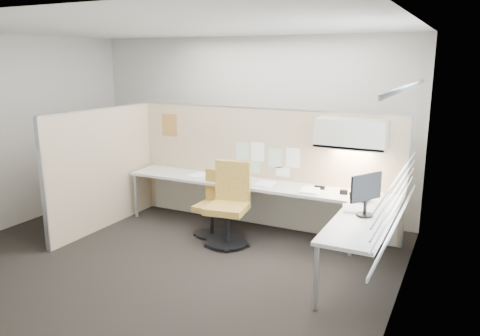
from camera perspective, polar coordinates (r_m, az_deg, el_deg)
The scene contains 26 objects.
floor at distance 6.14m, azimuth -8.44°, elevation -10.56°, with size 5.50×4.50×0.01m, color black.
ceiling at distance 5.64m, azimuth -9.44°, elevation 16.60°, with size 5.50×4.50×0.01m, color white.
wall_back at distance 7.65m, azimuth 0.88°, elevation 5.27°, with size 5.50×0.02×2.80m, color beige.
wall_front at distance 4.15m, azimuth -27.12°, elevation -2.98°, with size 5.50×0.02×2.80m, color beige.
wall_left at distance 7.64m, azimuth -26.07°, elevation 3.92°, with size 0.02×4.50×2.80m, color beige.
wall_right at distance 4.73m, azimuth 19.46°, elevation -0.44°, with size 0.02×4.50×2.80m, color beige.
window_pane at distance 4.70m, azimuth 19.30°, elevation 1.37°, with size 0.01×2.80×1.30m, color #919CA8.
partition_back at distance 6.93m, azimuth 2.64°, elevation 0.02°, with size 4.10×0.06×1.75m, color tan.
partition_left at distance 7.14m, azimuth -16.31°, elevation -0.11°, with size 0.06×2.20×1.75m, color tan.
desk at distance 6.44m, azimuth 4.00°, elevation -3.55°, with size 4.00×2.07×0.73m.
overhead_bin at distance 6.20m, azimuth 13.41°, elevation 4.08°, with size 0.90×0.36×0.38m, color beige.
task_light_strip at distance 6.23m, azimuth 13.31°, elevation 2.17°, with size 0.60×0.06×0.02m, color #FFEABF.
pinned_papers at distance 6.84m, azimuth 3.15°, elevation 1.18°, with size 1.01×0.00×0.47m.
poster at distance 7.58m, azimuth -8.59°, elevation 5.21°, with size 0.28×0.00×0.35m, color orange.
chair_left at distance 6.65m, azimuth -3.18°, elevation -4.61°, with size 0.48×0.48×0.90m.
chair_right at distance 6.31m, azimuth -1.36°, elevation -4.74°, with size 0.58×0.60×1.09m.
monitor at distance 5.38m, azimuth 15.10°, elevation -2.84°, with size 0.26×0.41×0.48m.
phone at distance 6.03m, azimuth 14.43°, elevation -3.31°, with size 0.26×0.24×0.12m.
stapler at distance 6.41m, azimuth 9.68°, elevation -2.36°, with size 0.14×0.04×0.05m, color black.
tape_dispenser at distance 6.24m, azimuth 12.52°, elevation -2.87°, with size 0.10×0.06×0.06m, color black.
coat_hook at distance 6.64m, azimuth -21.04°, elevation 3.32°, with size 0.18×0.45×1.36m.
paper_stack_0 at distance 7.10m, azimuth -5.09°, elevation -0.84°, with size 0.23×0.30×0.02m, color white.
paper_stack_1 at distance 6.70m, azimuth -0.78°, elevation -1.55°, with size 0.23×0.30×0.04m, color white.
paper_stack_2 at distance 6.58m, azimuth 3.09°, elevation -1.93°, with size 0.23×0.30×0.02m, color white.
paper_stack_3 at distance 6.29m, azimuth 8.51°, elevation -2.73°, with size 0.23×0.30×0.03m, color white.
paper_stack_4 at distance 5.65m, azimuth 13.60°, elevation -4.83°, with size 0.23×0.30×0.02m, color white.
Camera 1 is at (3.27, -4.58, 2.45)m, focal length 35.00 mm.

